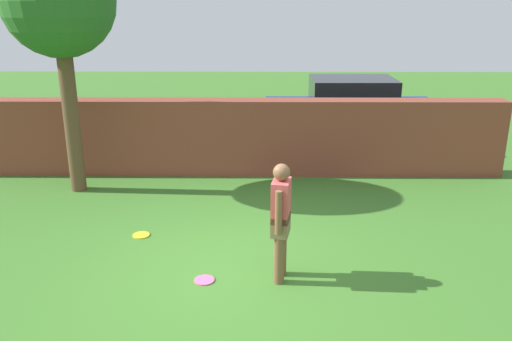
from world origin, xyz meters
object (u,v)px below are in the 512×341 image
object	(u,v)px
frisbee_yellow	(141,235)
frisbee_pink	(204,280)
person	(281,217)
car	(351,113)
tree	(59,4)

from	to	relation	value
frisbee_yellow	frisbee_pink	world-z (taller)	same
person	car	xyz separation A→B (m)	(1.97, 6.55, -0.04)
tree	car	xyz separation A→B (m)	(5.79, 3.16, -2.61)
tree	car	distance (m)	7.10
tree	person	size ratio (longest dim) A/B	2.80
tree	person	bearing A→B (deg)	-41.60
person	car	size ratio (longest dim) A/B	0.38
car	frisbee_pink	world-z (taller)	car
car	frisbee_pink	size ratio (longest dim) A/B	15.60
tree	frisbee_pink	world-z (taller)	tree
frisbee_yellow	frisbee_pink	bearing A→B (deg)	-50.50
person	frisbee_yellow	bearing A→B (deg)	-111.21
tree	frisbee_pink	size ratio (longest dim) A/B	16.79
frisbee_pink	person	bearing A→B (deg)	4.27
frisbee_yellow	frisbee_pink	xyz separation A→B (m)	(1.15, -1.39, 0.00)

